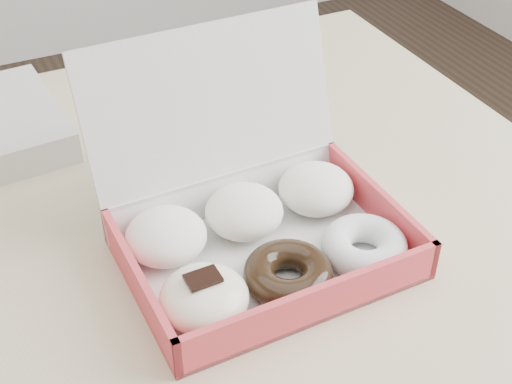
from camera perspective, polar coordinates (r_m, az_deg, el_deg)
name	(u,v)px	position (r m, az deg, el deg)	size (l,w,h in m)	color
table	(91,283)	(0.88, -13.10, -7.14)	(1.20, 0.80, 0.75)	tan
donut_box	(255,227)	(0.76, -0.07, -2.81)	(0.30, 0.27, 0.21)	silver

